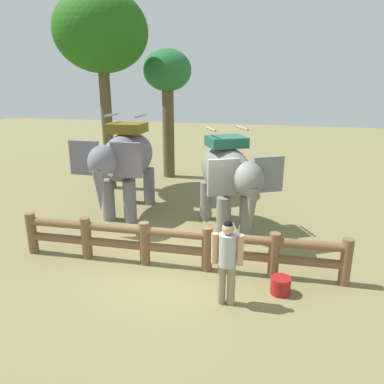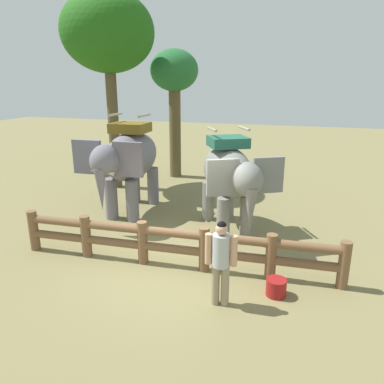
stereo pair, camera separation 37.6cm
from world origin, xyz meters
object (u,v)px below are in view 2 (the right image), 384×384
object	(u,v)px
tourist_woman_in_black	(221,257)
tree_back_center	(108,34)
log_fence	(173,243)
elephant_near_left	(128,159)
feed_bucket	(276,287)
elephant_center	(229,175)
tree_far_left	(174,78)

from	to	relation	value
tourist_woman_in_black	tree_back_center	bearing A→B (deg)	131.06
log_fence	elephant_near_left	size ratio (longest dim) A/B	2.06
log_fence	elephant_near_left	xyz separation A→B (m)	(-2.60, 3.03, 1.20)
elephant_near_left	feed_bucket	bearing A→B (deg)	-35.21
elephant_near_left	tourist_woman_in_black	bearing A→B (deg)	-46.24
elephant_center	tourist_woman_in_black	bearing A→B (deg)	-80.31
log_fence	tree_back_center	world-z (taller)	tree_back_center
tourist_woman_in_black	tree_back_center	size ratio (longest dim) A/B	0.24
elephant_center	tourist_woman_in_black	world-z (taller)	elephant_center
log_fence	elephant_center	size ratio (longest dim) A/B	2.23
log_fence	feed_bucket	bearing A→B (deg)	-11.99
elephant_near_left	tree_far_left	bearing A→B (deg)	92.92
elephant_near_left	tree_far_left	distance (m)	5.64
tree_back_center	feed_bucket	xyz separation A→B (m)	(7.00, -6.22, -5.66)
elephant_center	feed_bucket	distance (m)	3.74
elephant_near_left	tree_far_left	xyz separation A→B (m)	(-0.26, 5.05, 2.50)
elephant_near_left	tourist_woman_in_black	world-z (taller)	elephant_near_left
elephant_center	tourist_woman_in_black	size ratio (longest dim) A/B	1.99
tree_back_center	tourist_woman_in_black	bearing A→B (deg)	-48.94
elephant_near_left	tree_back_center	xyz separation A→B (m)	(-1.97, 2.68, 4.03)
elephant_center	tree_far_left	xyz separation A→B (m)	(-3.64, 5.58, 2.63)
elephant_near_left	tree_far_left	size ratio (longest dim) A/B	0.68
tree_far_left	tree_back_center	size ratio (longest dim) A/B	0.75
elephant_near_left	elephant_center	xyz separation A→B (m)	(3.38, -0.53, -0.13)
tourist_woman_in_black	feed_bucket	size ratio (longest dim) A/B	4.22
tree_far_left	feed_bucket	distance (m)	10.90
elephant_near_left	tree_back_center	distance (m)	5.23
log_fence	tree_far_left	xyz separation A→B (m)	(-2.86, 8.08, 3.70)
tree_far_left	feed_bucket	world-z (taller)	tree_far_left
elephant_near_left	elephant_center	bearing A→B (deg)	-8.90
tree_far_left	tree_back_center	xyz separation A→B (m)	(-1.71, -2.37, 1.53)
log_fence	elephant_center	distance (m)	2.83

